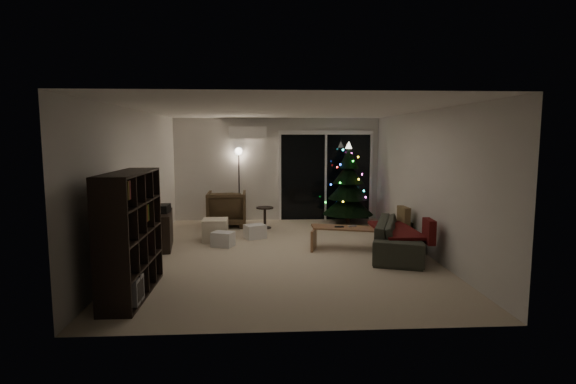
% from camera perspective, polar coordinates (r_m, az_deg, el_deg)
% --- Properties ---
extents(room, '(6.50, 7.51, 2.60)m').
position_cam_1_polar(room, '(9.33, 1.76, 0.70)').
color(room, beige).
rests_on(room, ground).
extents(bookshelf, '(0.91, 1.65, 1.60)m').
position_cam_1_polar(bookshelf, '(6.17, -21.11, -5.05)').
color(bookshelf, black).
rests_on(bookshelf, floor).
extents(media_cabinet, '(0.55, 1.11, 0.66)m').
position_cam_1_polar(media_cabinet, '(8.64, -15.90, -4.68)').
color(media_cabinet, black).
rests_on(media_cabinet, floor).
extents(stereo, '(0.34, 0.40, 0.14)m').
position_cam_1_polar(stereo, '(8.57, -15.99, -2.04)').
color(stereo, black).
rests_on(stereo, media_cabinet).
extents(armchair, '(0.89, 0.91, 0.81)m').
position_cam_1_polar(armchair, '(10.42, -7.77, -2.09)').
color(armchair, '#3E3223').
rests_on(armchair, floor).
extents(ottoman, '(0.49, 0.49, 0.44)m').
position_cam_1_polar(ottoman, '(8.99, -9.21, -4.78)').
color(ottoman, beige).
rests_on(ottoman, floor).
extents(cardboard_box_a, '(0.46, 0.41, 0.27)m').
position_cam_1_polar(cardboard_box_a, '(8.54, -8.25, -5.95)').
color(cardboard_box_a, white).
rests_on(cardboard_box_a, floor).
extents(cardboard_box_b, '(0.49, 0.44, 0.28)m').
position_cam_1_polar(cardboard_box_b, '(9.14, -4.21, -5.02)').
color(cardboard_box_b, white).
rests_on(cardboard_box_b, floor).
extents(side_table, '(0.51, 0.51, 0.48)m').
position_cam_1_polar(side_table, '(10.11, -2.96, -3.27)').
color(side_table, black).
rests_on(side_table, floor).
extents(floor_lamp, '(0.28, 0.28, 1.72)m').
position_cam_1_polar(floor_lamp, '(11.09, -6.23, 0.85)').
color(floor_lamp, black).
rests_on(floor_lamp, floor).
extents(sofa, '(1.42, 2.18, 0.59)m').
position_cam_1_polar(sofa, '(8.13, 14.13, -5.60)').
color(sofa, '#43463F').
rests_on(sofa, floor).
extents(sofa_throw, '(0.64, 1.47, 0.05)m').
position_cam_1_polar(sofa_throw, '(8.07, 13.48, -4.70)').
color(sofa_throw, '#5D1917').
rests_on(sofa_throw, sofa).
extents(cushion_a, '(0.15, 0.40, 0.39)m').
position_cam_1_polar(cushion_a, '(8.77, 14.47, -3.10)').
color(cushion_a, brown).
rests_on(cushion_a, sofa).
extents(cushion_b, '(0.14, 0.40, 0.39)m').
position_cam_1_polar(cushion_b, '(7.56, 17.47, -4.79)').
color(cushion_b, '#5D1917').
rests_on(cushion_b, sofa).
extents(coffee_table, '(1.36, 0.79, 0.41)m').
position_cam_1_polar(coffee_table, '(8.30, 7.52, -5.84)').
color(coffee_table, olive).
rests_on(coffee_table, floor).
extents(remote_a, '(0.16, 0.05, 0.02)m').
position_cam_1_polar(remote_a, '(8.23, 6.52, -4.40)').
color(remote_a, black).
rests_on(remote_a, coffee_table).
extents(remote_b, '(0.16, 0.09, 0.02)m').
position_cam_1_polar(remote_b, '(8.33, 8.16, -4.30)').
color(remote_b, slate).
rests_on(remote_b, coffee_table).
extents(christmas_tree, '(1.31, 1.31, 1.93)m').
position_cam_1_polar(christmas_tree, '(10.68, 7.66, 1.16)').
color(christmas_tree, black).
rests_on(christmas_tree, floor).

